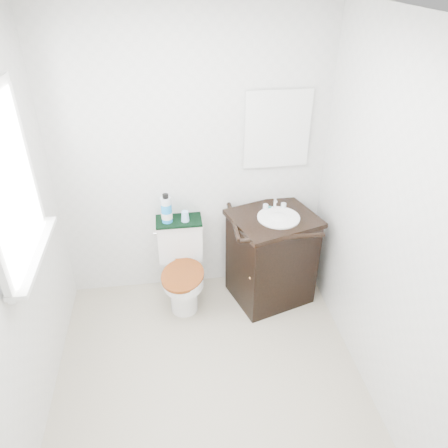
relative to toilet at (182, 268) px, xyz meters
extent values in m
plane|color=#A99C88|center=(0.13, -0.97, -0.32)|extent=(2.40, 2.40, 0.00)
plane|color=white|center=(0.13, -0.97, 2.08)|extent=(2.40, 2.40, 0.00)
plane|color=silver|center=(0.13, 0.23, 0.88)|extent=(2.40, 0.00, 2.40)
plane|color=silver|center=(-0.97, -0.97, 0.88)|extent=(0.00, 2.40, 2.40)
plane|color=silver|center=(1.23, -0.97, 0.88)|extent=(0.00, 2.40, 2.40)
cube|color=white|center=(-0.94, -0.72, 1.23)|extent=(0.02, 0.70, 0.90)
cube|color=silver|center=(0.81, 0.20, 1.13)|extent=(0.50, 0.02, 0.60)
cylinder|color=white|center=(0.00, -0.15, -0.14)|extent=(0.23, 0.23, 0.35)
cube|color=white|center=(0.00, 0.10, -0.14)|extent=(0.23, 0.28, 0.35)
cube|color=white|center=(0.00, 0.12, 0.20)|extent=(0.37, 0.18, 0.34)
cube|color=white|center=(0.00, 0.12, 0.39)|extent=(0.39, 0.20, 0.03)
cylinder|color=white|center=(0.00, -0.19, 0.03)|extent=(0.34, 0.34, 0.08)
cylinder|color=maroon|center=(0.00, -0.19, 0.08)|extent=(0.42, 0.42, 0.03)
cube|color=black|center=(0.76, -0.07, 0.07)|extent=(0.74, 0.68, 0.78)
cube|color=black|center=(0.76, -0.07, 0.48)|extent=(0.79, 0.73, 0.04)
cylinder|color=white|center=(0.79, -0.10, 0.50)|extent=(0.34, 0.34, 0.01)
ellipsoid|color=white|center=(0.79, -0.10, 0.45)|extent=(0.29, 0.29, 0.15)
cylinder|color=silver|center=(0.79, 0.05, 0.55)|extent=(0.02, 0.02, 0.10)
cube|color=silver|center=(0.58, -0.09, -0.20)|extent=(0.21, 0.18, 0.25)
cube|color=silver|center=(0.58, -0.09, -0.06)|extent=(0.23, 0.21, 0.03)
cube|color=black|center=(0.00, 0.12, 0.41)|extent=(0.38, 0.22, 0.02)
cylinder|color=#1984D5|center=(-0.09, 0.10, 0.50)|extent=(0.09, 0.09, 0.17)
cylinder|color=silver|center=(-0.09, 0.10, 0.61)|extent=(0.09, 0.09, 0.06)
cylinder|color=black|center=(-0.09, 0.10, 0.66)|extent=(0.05, 0.05, 0.03)
cone|color=#95C7F5|center=(0.05, 0.10, 0.46)|extent=(0.07, 0.07, 0.09)
ellipsoid|color=#177167|center=(0.74, 0.07, 0.51)|extent=(0.07, 0.05, 0.02)
camera|label=1|loc=(-0.04, -3.00, 2.31)|focal=35.00mm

